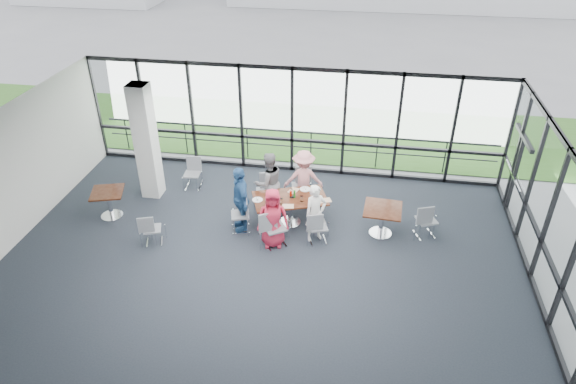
% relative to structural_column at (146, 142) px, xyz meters
% --- Properties ---
extents(floor, '(12.00, 10.00, 0.02)m').
position_rel_structural_column_xyz_m(floor, '(3.60, -3.00, -1.61)').
color(floor, '#202630').
rests_on(floor, ground).
extents(ceiling, '(12.00, 10.00, 0.04)m').
position_rel_structural_column_xyz_m(ceiling, '(3.60, -3.00, 1.60)').
color(ceiling, silver).
rests_on(ceiling, ground).
extents(curtain_wall_back, '(12.00, 0.10, 3.20)m').
position_rel_structural_column_xyz_m(curtain_wall_back, '(3.60, 2.00, 0.00)').
color(curtain_wall_back, white).
rests_on(curtain_wall_back, ground).
extents(curtain_wall_right, '(0.10, 10.00, 3.20)m').
position_rel_structural_column_xyz_m(curtain_wall_right, '(9.60, -3.00, 0.00)').
color(curtain_wall_right, white).
rests_on(curtain_wall_right, ground).
extents(exit_door, '(0.12, 1.60, 2.10)m').
position_rel_structural_column_xyz_m(exit_door, '(9.60, 0.75, -0.55)').
color(exit_door, black).
rests_on(exit_door, ground).
extents(structural_column, '(0.50, 0.50, 3.20)m').
position_rel_structural_column_xyz_m(structural_column, '(0.00, 0.00, 0.00)').
color(structural_column, white).
rests_on(structural_column, ground).
extents(apron, '(80.00, 70.00, 0.02)m').
position_rel_structural_column_xyz_m(apron, '(3.60, 7.00, -1.62)').
color(apron, gray).
rests_on(apron, ground).
extents(grass_strip, '(80.00, 5.00, 0.01)m').
position_rel_structural_column_xyz_m(grass_strip, '(3.60, 5.00, -1.59)').
color(grass_strip, '#335E1B').
rests_on(grass_strip, ground).
extents(guard_rail, '(12.00, 0.06, 0.06)m').
position_rel_structural_column_xyz_m(guard_rail, '(3.60, 2.60, -1.10)').
color(guard_rail, '#2D2D33').
rests_on(guard_rail, ground).
extents(main_table, '(2.04, 1.57, 0.75)m').
position_rel_structural_column_xyz_m(main_table, '(3.99, -0.78, -0.99)').
color(main_table, '#321409').
rests_on(main_table, ground).
extents(side_table_left, '(0.98, 0.98, 0.75)m').
position_rel_structural_column_xyz_m(side_table_left, '(-0.66, -1.25, -0.98)').
color(side_table_left, '#321409').
rests_on(side_table_left, ground).
extents(side_table_right, '(0.95, 0.95, 0.75)m').
position_rel_structural_column_xyz_m(side_table_right, '(6.29, -0.90, -0.96)').
color(side_table_right, '#321409').
rests_on(side_table_right, ground).
extents(diner_near_left, '(0.82, 0.62, 1.52)m').
position_rel_structural_column_xyz_m(diner_near_left, '(3.74, -1.75, -0.84)').
color(diner_near_left, '#C1233D').
rests_on(diner_near_left, ground).
extents(diner_near_right, '(0.67, 0.63, 1.49)m').
position_rel_structural_column_xyz_m(diner_near_right, '(4.70, -1.36, -0.86)').
color(diner_near_right, white).
rests_on(diner_near_right, ground).
extents(diner_far_left, '(0.95, 0.87, 1.66)m').
position_rel_structural_column_xyz_m(diner_far_left, '(3.34, -0.26, -0.77)').
color(diner_far_left, slate).
rests_on(diner_far_left, ground).
extents(diner_far_right, '(1.11, 0.71, 1.60)m').
position_rel_structural_column_xyz_m(diner_far_right, '(4.21, 0.13, -0.80)').
color(diner_far_right, '#D7878A').
rests_on(diner_far_right, ground).
extents(diner_end, '(0.96, 1.15, 1.73)m').
position_rel_structural_column_xyz_m(diner_end, '(2.82, -1.20, -0.74)').
color(diner_end, '#28558A').
rests_on(diner_end, ground).
extents(chair_main_nl, '(0.67, 0.67, 0.99)m').
position_rel_structural_column_xyz_m(chair_main_nl, '(3.78, -1.75, -1.11)').
color(chair_main_nl, gray).
rests_on(chair_main_nl, ground).
extents(chair_main_nr, '(0.52, 0.52, 0.85)m').
position_rel_structural_column_xyz_m(chair_main_nr, '(4.79, -1.45, -1.17)').
color(chair_main_nr, gray).
rests_on(chair_main_nr, ground).
extents(chair_main_fl, '(0.52, 0.52, 0.90)m').
position_rel_structural_column_xyz_m(chair_main_fl, '(3.20, -0.13, -1.15)').
color(chair_main_fl, gray).
rests_on(chair_main_fl, ground).
extents(chair_main_fr, '(0.55, 0.55, 0.95)m').
position_rel_structural_column_xyz_m(chair_main_fr, '(4.12, 0.25, -1.12)').
color(chair_main_fr, gray).
rests_on(chair_main_fr, ground).
extents(chair_main_end, '(0.54, 0.54, 0.90)m').
position_rel_structural_column_xyz_m(chair_main_end, '(2.82, -1.29, -1.15)').
color(chair_main_end, gray).
rests_on(chair_main_end, ground).
extents(chair_spare_la, '(0.51, 0.51, 0.81)m').
position_rel_structural_column_xyz_m(chair_spare_la, '(0.88, -2.16, -1.19)').
color(chair_spare_la, gray).
rests_on(chair_spare_la, ground).
extents(chair_spare_lb, '(0.47, 0.47, 0.88)m').
position_rel_structural_column_xyz_m(chair_spare_lb, '(0.99, 0.48, -1.16)').
color(chair_spare_lb, gray).
rests_on(chair_spare_lb, ground).
extents(chair_spare_r, '(0.58, 0.58, 0.91)m').
position_rel_structural_column_xyz_m(chair_spare_r, '(7.36, -0.79, -1.15)').
color(chair_spare_r, gray).
rests_on(chair_spare_r, ground).
extents(plate_nl, '(0.24, 0.24, 0.01)m').
position_rel_structural_column_xyz_m(plate_nl, '(3.66, -1.19, -0.84)').
color(plate_nl, white).
rests_on(plate_nl, main_table).
extents(plate_nr, '(0.27, 0.27, 0.01)m').
position_rel_structural_column_xyz_m(plate_nr, '(4.59, -0.88, -0.84)').
color(plate_nr, white).
rests_on(plate_nr, main_table).
extents(plate_fl, '(0.26, 0.26, 0.01)m').
position_rel_structural_column_xyz_m(plate_fl, '(3.51, -0.68, -0.84)').
color(plate_fl, white).
rests_on(plate_fl, main_table).
extents(plate_fr, '(0.28, 0.28, 0.01)m').
position_rel_structural_column_xyz_m(plate_fr, '(4.31, -0.32, -0.84)').
color(plate_fr, white).
rests_on(plate_fr, main_table).
extents(plate_end, '(0.26, 0.26, 0.01)m').
position_rel_structural_column_xyz_m(plate_end, '(3.21, -1.02, -0.84)').
color(plate_end, white).
rests_on(plate_end, main_table).
extents(tumbler_a, '(0.08, 0.08, 0.15)m').
position_rel_structural_column_xyz_m(tumbler_a, '(3.83, -1.10, -0.77)').
color(tumbler_a, white).
rests_on(tumbler_a, main_table).
extents(tumbler_b, '(0.08, 0.08, 0.15)m').
position_rel_structural_column_xyz_m(tumbler_b, '(4.30, -0.90, -0.77)').
color(tumbler_b, white).
rests_on(tumbler_b, main_table).
extents(tumbler_c, '(0.06, 0.06, 0.13)m').
position_rel_structural_column_xyz_m(tumbler_c, '(3.99, -0.56, -0.79)').
color(tumbler_c, white).
rests_on(tumbler_c, main_table).
extents(tumbler_d, '(0.07, 0.07, 0.14)m').
position_rel_structural_column_xyz_m(tumbler_d, '(3.47, -1.18, -0.78)').
color(tumbler_d, white).
rests_on(tumbler_d, main_table).
extents(menu_a, '(0.31, 0.24, 0.00)m').
position_rel_structural_column_xyz_m(menu_a, '(4.00, -1.18, -0.85)').
color(menu_a, silver).
rests_on(menu_a, main_table).
extents(menu_b, '(0.37, 0.32, 0.00)m').
position_rel_structural_column_xyz_m(menu_b, '(4.86, -0.77, -0.85)').
color(menu_b, silver).
rests_on(menu_b, main_table).
extents(menu_c, '(0.30, 0.36, 0.00)m').
position_rel_structural_column_xyz_m(menu_c, '(4.02, -0.42, -0.85)').
color(menu_c, silver).
rests_on(menu_c, main_table).
extents(condiment_caddy, '(0.10, 0.07, 0.04)m').
position_rel_structural_column_xyz_m(condiment_caddy, '(4.03, -0.76, -0.83)').
color(condiment_caddy, black).
rests_on(condiment_caddy, main_table).
extents(ketchup_bottle, '(0.06, 0.06, 0.18)m').
position_rel_structural_column_xyz_m(ketchup_bottle, '(4.00, -0.76, -0.76)').
color(ketchup_bottle, '#A61202').
rests_on(ketchup_bottle, main_table).
extents(green_bottle, '(0.05, 0.05, 0.20)m').
position_rel_structural_column_xyz_m(green_bottle, '(4.10, -0.75, -0.75)').
color(green_bottle, '#176A1B').
rests_on(green_bottle, main_table).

